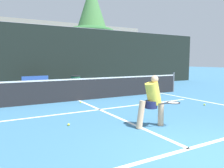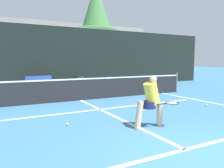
{
  "view_description": "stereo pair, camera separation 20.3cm",
  "coord_description": "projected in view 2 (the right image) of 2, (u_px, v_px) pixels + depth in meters",
  "views": [
    {
      "loc": [
        -3.28,
        -2.11,
        1.68
      ],
      "look_at": [
        0.13,
        3.95,
        0.95
      ],
      "focal_mm": 35.0,
      "sensor_mm": 36.0,
      "label": 1
    },
    {
      "loc": [
        -3.1,
        -2.21,
        1.68
      ],
      "look_at": [
        0.13,
        3.95,
        0.95
      ],
      "focal_mm": 35.0,
      "sensor_mm": 36.0,
      "label": 2
    }
  ],
  "objects": [
    {
      "name": "tennis_ball_scattered_1",
      "position": [
        82.0,
        102.0,
        8.8
      ],
      "size": [
        0.07,
        0.07,
        0.07
      ],
      "primitive_type": "sphere",
      "color": "#D1E033",
      "rests_on": "ground"
    },
    {
      "name": "building_far",
      "position": [
        23.0,
        47.0,
        28.15
      ],
      "size": [
        36.0,
        2.4,
        6.88
      ],
      "primitive_type": "cube",
      "color": "gray",
      "rests_on": "ground"
    },
    {
      "name": "player_practicing",
      "position": [
        151.0,
        100.0,
        5.52
      ],
      "size": [
        1.1,
        0.63,
        1.33
      ],
      "rotation": [
        0.0,
        0.0,
        -0.07
      ],
      "color": "#DBAD84",
      "rests_on": "ground"
    },
    {
      "name": "tennis_ball_scattered_2",
      "position": [
        162.0,
        111.0,
        7.18
      ],
      "size": [
        0.07,
        0.07,
        0.07
      ],
      "primitive_type": "sphere",
      "color": "#D1E033",
      "rests_on": "ground"
    },
    {
      "name": "tree_east",
      "position": [
        96.0,
        11.0,
        20.45
      ],
      "size": [
        3.38,
        3.38,
        9.0
      ],
      "color": "brown",
      "rests_on": "ground"
    },
    {
      "name": "fence_back",
      "position": [
        54.0,
        57.0,
        13.29
      ],
      "size": [
        24.0,
        0.06,
        3.82
      ],
      "color": "black",
      "rests_on": "ground"
    },
    {
      "name": "courtside_bench",
      "position": [
        40.0,
        83.0,
        12.11
      ],
      "size": [
        1.49,
        0.56,
        0.86
      ],
      "rotation": [
        0.0,
        0.0,
        0.12
      ],
      "color": "#2D519E",
      "rests_on": "ground"
    },
    {
      "name": "court_service_line",
      "position": [
        100.0,
        109.0,
        7.6
      ],
      "size": [
        8.25,
        0.1,
        0.01
      ],
      "primitive_type": "cube",
      "color": "white",
      "rests_on": "ground"
    },
    {
      "name": "trash_bin",
      "position": [
        79.0,
        82.0,
        13.17
      ],
      "size": [
        0.59,
        0.59,
        0.81
      ],
      "color": "#28603D",
      "rests_on": "ground"
    },
    {
      "name": "court_baseline_near",
      "position": [
        185.0,
        150.0,
        4.16
      ],
      "size": [
        11.0,
        0.1,
        0.01
      ],
      "primitive_type": "cube",
      "color": "white",
      "rests_on": "ground"
    },
    {
      "name": "net",
      "position": [
        80.0,
        89.0,
        9.32
      ],
      "size": [
        11.09,
        0.09,
        1.07
      ],
      "color": "slate",
      "rests_on": "ground"
    },
    {
      "name": "tennis_ball_scattered_0",
      "position": [
        207.0,
        105.0,
        8.2
      ],
      "size": [
        0.07,
        0.07,
        0.07
      ],
      "primitive_type": "sphere",
      "color": "#D1E033",
      "rests_on": "ground"
    },
    {
      "name": "court_sideline_right",
      "position": [
        211.0,
        103.0,
        8.85
      ],
      "size": [
        0.1,
        6.92,
        0.01
      ],
      "primitive_type": "cube",
      "color": "white",
      "rests_on": "ground"
    },
    {
      "name": "ground_plane",
      "position": [
        217.0,
        165.0,
        3.56
      ],
      "size": [
        100.0,
        100.0,
        0.0
      ],
      "primitive_type": "plane",
      "color": "teal"
    },
    {
      "name": "tree_west",
      "position": [
        94.0,
        32.0,
        18.73
      ],
      "size": [
        4.21,
        4.21,
        4.63
      ],
      "color": "brown",
      "rests_on": "ground"
    },
    {
      "name": "court_center_mark",
      "position": [
        113.0,
        115.0,
        6.77
      ],
      "size": [
        0.1,
        5.92,
        0.01
      ],
      "primitive_type": "cube",
      "color": "white",
      "rests_on": "ground"
    },
    {
      "name": "tennis_ball_scattered_3",
      "position": [
        67.0,
        124.0,
        5.72
      ],
      "size": [
        0.07,
        0.07,
        0.07
      ],
      "primitive_type": "sphere",
      "color": "#D1E033",
      "rests_on": "ground"
    },
    {
      "name": "parked_car",
      "position": [
        39.0,
        76.0,
        15.79
      ],
      "size": [
        1.69,
        4.1,
        1.5
      ],
      "color": "silver",
      "rests_on": "ground"
    }
  ]
}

